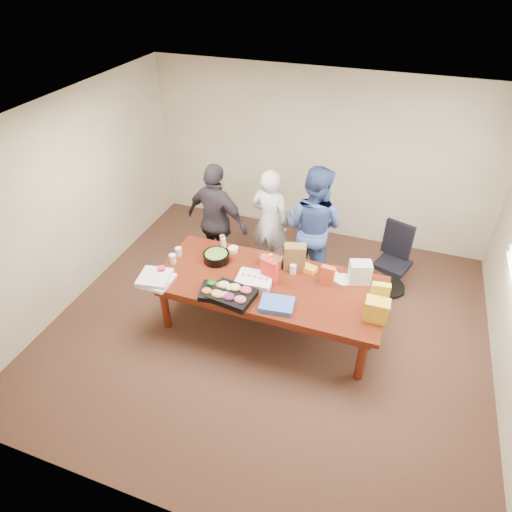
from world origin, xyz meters
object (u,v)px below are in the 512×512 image
at_px(conference_table, 269,304).
at_px(office_chair, 393,262).
at_px(person_center, 270,222).
at_px(person_right, 313,227).
at_px(sheet_cake, 255,280).
at_px(salad_bowl, 216,257).

xyz_separation_m(conference_table, office_chair, (1.40, 1.29, 0.11)).
relative_size(conference_table, office_chair, 2.87).
bearing_deg(person_center, office_chair, -171.01).
bearing_deg(conference_table, person_center, 107.81).
xyz_separation_m(person_right, sheet_cake, (-0.42, -1.22, -0.12)).
bearing_deg(conference_table, person_right, 77.49).
distance_m(person_center, person_right, 0.65).
distance_m(person_center, salad_bowl, 1.10).
relative_size(conference_table, salad_bowl, 8.14).
distance_m(office_chair, sheet_cake, 2.10).
height_order(person_right, sheet_cake, person_right).
relative_size(person_right, salad_bowl, 5.28).
bearing_deg(person_center, sheet_cake, 106.35).
distance_m(office_chair, person_right, 1.23).
xyz_separation_m(office_chair, sheet_cake, (-1.57, -1.36, 0.30)).
xyz_separation_m(conference_table, salad_bowl, (-0.79, 0.18, 0.43)).
distance_m(office_chair, salad_bowl, 2.47).
xyz_separation_m(conference_table, person_center, (-0.39, 1.21, 0.45)).
height_order(conference_table, person_right, person_right).
bearing_deg(office_chair, person_right, -154.02).
distance_m(conference_table, salad_bowl, 0.92).
bearing_deg(person_center, person_right, -178.99).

